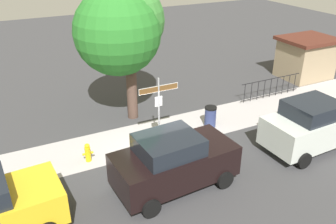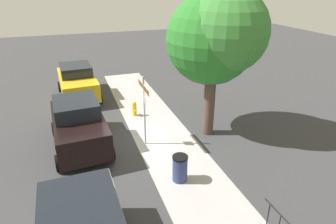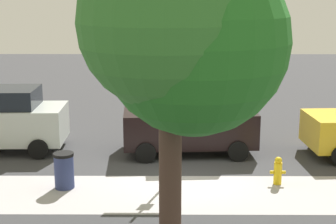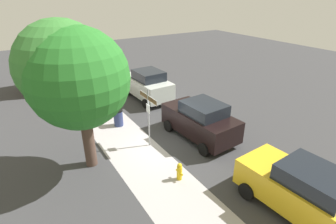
# 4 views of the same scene
# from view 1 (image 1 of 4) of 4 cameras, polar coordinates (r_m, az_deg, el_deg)

# --- Properties ---
(ground_plane) EXTENTS (60.00, 60.00, 0.00)m
(ground_plane) POSITION_cam_1_polar(r_m,az_deg,el_deg) (14.59, -2.09, -6.47)
(ground_plane) COLOR #38383A
(sidewalk_strip) EXTENTS (24.00, 2.60, 0.00)m
(sidewalk_strip) POSITION_cam_1_polar(r_m,az_deg,el_deg) (16.35, 2.40, -2.56)
(sidewalk_strip) COLOR #A9A3A4
(sidewalk_strip) RESTS_ON ground_plane
(street_sign) EXTENTS (1.67, 0.07, 3.03)m
(street_sign) POSITION_cam_1_polar(r_m,az_deg,el_deg) (14.05, -1.49, 1.86)
(street_sign) COLOR #9EA0A5
(street_sign) RESTS_ON ground_plane
(shade_tree) EXTENTS (4.21, 4.03, 6.30)m
(shade_tree) POSITION_cam_1_polar(r_m,az_deg,el_deg) (16.07, -7.41, 13.43)
(shade_tree) COLOR #4A362D
(shade_tree) RESTS_ON ground_plane
(car_black) EXTENTS (4.34, 2.37, 2.04)m
(car_black) POSITION_cam_1_polar(r_m,az_deg,el_deg) (12.23, 0.93, -7.92)
(car_black) COLOR black
(car_black) RESTS_ON ground_plane
(car_silver) EXTENTS (4.33, 2.24, 2.10)m
(car_silver) POSITION_cam_1_polar(r_m,az_deg,el_deg) (15.60, 22.29, -1.87)
(car_silver) COLOR silver
(car_silver) RESTS_ON ground_plane
(iron_fence) EXTENTS (3.92, 0.04, 1.07)m
(iron_fence) POSITION_cam_1_polar(r_m,az_deg,el_deg) (20.09, 16.14, 3.83)
(iron_fence) COLOR black
(iron_fence) RESTS_ON ground_plane
(utility_shed) EXTENTS (3.21, 2.69, 2.48)m
(utility_shed) POSITION_cam_1_polar(r_m,az_deg,el_deg) (23.55, 21.26, 8.19)
(utility_shed) COLOR #998466
(utility_shed) RESTS_ON ground_plane
(fire_hydrant) EXTENTS (0.42, 0.22, 0.78)m
(fire_hydrant) POSITION_cam_1_polar(r_m,az_deg,el_deg) (14.20, -12.75, -6.36)
(fire_hydrant) COLOR yellow
(fire_hydrant) RESTS_ON ground_plane
(trash_bin) EXTENTS (0.55, 0.55, 0.98)m
(trash_bin) POSITION_cam_1_polar(r_m,az_deg,el_deg) (16.38, 6.81, -0.74)
(trash_bin) COLOR navy
(trash_bin) RESTS_ON ground_plane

